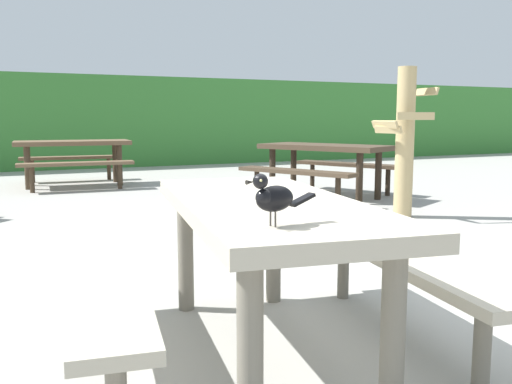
% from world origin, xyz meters
% --- Properties ---
extents(ground_plane, '(60.00, 60.00, 0.00)m').
position_xyz_m(ground_plane, '(0.00, 0.00, 0.00)').
color(ground_plane, '#A3A099').
extents(hedge_wall, '(28.00, 1.30, 2.05)m').
position_xyz_m(hedge_wall, '(0.00, 10.68, 1.02)').
color(hedge_wall, '#387A33').
rests_on(hedge_wall, ground).
extents(picnic_table_foreground, '(1.93, 1.95, 0.74)m').
position_xyz_m(picnic_table_foreground, '(-0.36, -0.16, 0.56)').
color(picnic_table_foreground, '#B2A893').
rests_on(picnic_table_foreground, ground).
extents(bird_grackle, '(0.29, 0.09, 0.18)m').
position_xyz_m(bird_grackle, '(-0.63, -0.76, 0.84)').
color(bird_grackle, black).
rests_on(bird_grackle, picnic_table_foreground).
extents(picnic_table_mid_left, '(2.26, 2.27, 0.74)m').
position_xyz_m(picnic_table_mid_left, '(2.66, 4.15, 0.56)').
color(picnic_table_mid_left, '#473828').
rests_on(picnic_table_mid_left, ground).
extents(picnic_table_far_centre, '(1.84, 1.78, 0.74)m').
position_xyz_m(picnic_table_far_centre, '(-0.35, 7.04, 0.56)').
color(picnic_table_far_centre, brown).
rests_on(picnic_table_far_centre, ground).
extents(stalk_post_right_side, '(0.62, 0.56, 1.66)m').
position_xyz_m(stalk_post_right_side, '(2.64, 2.44, 0.85)').
color(stalk_post_right_side, tan).
rests_on(stalk_post_right_side, ground).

